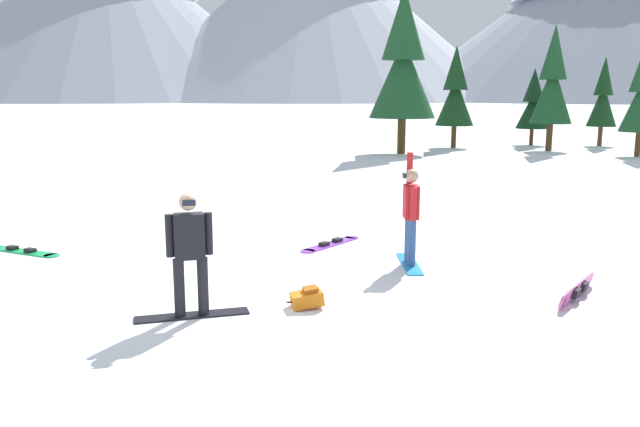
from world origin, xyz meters
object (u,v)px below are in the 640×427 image
Objects in this scene: loose_snowboard_near_right at (331,244)px; pine_tree_leaning at (533,104)px; snowboarder_midground at (411,213)px; pine_tree_broad at (603,98)px; loose_snowboard_near_left at (578,290)px; snowboarder_foreground at (190,252)px; pine_tree_tall at (403,64)px; pine_tree_young at (553,83)px; backpack_orange at (307,298)px; loose_snowboard_far_spare at (21,251)px; pine_tree_slender at (455,92)px.

pine_tree_leaning is (9.65, 25.06, 2.30)m from loose_snowboard_near_right.
pine_tree_broad is (11.87, 26.43, 1.71)m from snowboarder_midground.
loose_snowboard_near_right is at bearing 141.06° from loose_snowboard_near_left.
snowboarder_foreground is 0.22× the size of pine_tree_tall.
pine_tree_young is 3.54m from pine_tree_leaning.
snowboarder_foreground is 24.44m from pine_tree_tall.
pine_tree_tall is 12.61m from pine_tree_broad.
pine_tree_broad is at bearing 42.66° from pine_tree_young.
backpack_orange is at bearing 18.05° from snowboarder_foreground.
pine_tree_broad reaches higher than loose_snowboard_near_left.
pine_tree_leaning is (7.48, 5.56, -1.97)m from pine_tree_tall.
snowboarder_midground reaches higher than snowboarder_foreground.
snowboarder_midground is 7.49m from loose_snowboard_far_spare.
pine_tree_young is (15.68, 22.78, 3.40)m from loose_snowboard_far_spare.
loose_snowboard_near_right and loose_snowboard_far_spare have the same top height.
loose_snowboard_near_right is 0.30× the size of pine_tree_slender.
loose_snowboard_near_left is at bearing -36.06° from snowboarder_midground.
pine_tree_slender is at bearing 81.64° from snowboarder_midground.
pine_tree_tall reaches higher than pine_tree_leaning.
loose_snowboard_near_left is 23.10m from pine_tree_tall.
pine_tree_broad is 0.91× the size of pine_tree_slender.
snowboarder_foreground is at bearing -117.01° from pine_tree_broad.
snowboarder_foreground is 0.32× the size of pine_tree_slender.
loose_snowboard_near_left is 28.88m from pine_tree_leaning.
snowboarder_foreground is 0.87× the size of snowboarder_midground.
pine_tree_young reaches higher than backpack_orange.
loose_snowboard_far_spare is (-7.42, 0.32, -0.92)m from snowboarder_midground.
backpack_orange is 23.88m from pine_tree_tall.
backpack_orange reaches higher than loose_snowboard_near_right.
pine_tree_slender is at bearing 77.54° from loose_snowboard_near_right.
snowboarder_foreground reaches higher than loose_snowboard_near_right.
pine_tree_slender is (3.61, 24.56, 1.99)m from snowboarder_midground.
snowboarder_midground is at bearing 143.94° from loose_snowboard_near_left.
loose_snowboard_near_right is at bearing -118.13° from pine_tree_broad.
pine_tree_slender is (2.95, 3.66, -1.36)m from pine_tree_tall.
loose_snowboard_near_right is 0.21× the size of pine_tree_tall.
loose_snowboard_near_right is 0.39× the size of pine_tree_leaning.
pine_tree_broad reaches higher than snowboarder_foreground.
snowboarder_midground is at bearing 57.57° from backpack_orange.
pine_tree_leaning is at bearing 69.05° from snowboarder_foreground.
snowboarder_foreground is 3.10× the size of backpack_orange.
loose_snowboard_far_spare is 26.79m from pine_tree_slender.
pine_tree_young reaches higher than pine_tree_slender.
loose_snowboard_far_spare is at bearing -126.46° from pine_tree_broad.
snowboarder_midground is 3.09m from loose_snowboard_near_left.
loose_snowboard_near_right is 0.88× the size of loose_snowboard_far_spare.
snowboarder_foreground is 0.93× the size of loose_snowboard_far_spare.
loose_snowboard_near_left is at bearing -101.48° from pine_tree_leaning.
pine_tree_slender is (1.20, 26.32, 2.80)m from loose_snowboard_near_left.
pine_tree_young reaches higher than loose_snowboard_far_spare.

